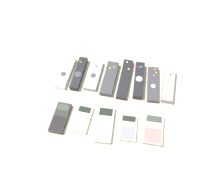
{
  "coord_description": "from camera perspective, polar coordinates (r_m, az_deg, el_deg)",
  "views": [
    {
      "loc": [
        0.07,
        -0.45,
        0.84
      ],
      "look_at": [
        0.0,
        0.03,
        0.01
      ],
      "focal_mm": 35.0,
      "sensor_mm": 36.0,
      "label": 1
    }
  ],
  "objects": [
    {
      "name": "remote_3",
      "position": [
        1.02,
        -0.6,
        4.63
      ],
      "size": [
        0.07,
        0.19,
        0.02
      ],
      "rotation": [
        0.0,
        0.0,
        -0.06
      ],
      "color": "#333338",
      "rests_on": "ground_plane"
    },
    {
      "name": "calculator_0",
      "position": [
        0.94,
        -13.32,
        -5.52
      ],
      "size": [
        0.07,
        0.14,
        0.02
      ],
      "rotation": [
        0.0,
        0.0,
        -0.05
      ],
      "color": "black",
      "rests_on": "ground_plane"
    },
    {
      "name": "calculator_1",
      "position": [
        0.93,
        -7.8,
        -5.95
      ],
      "size": [
        0.07,
        0.13,
        0.01
      ],
      "rotation": [
        0.0,
        0.0,
        -0.07
      ],
      "color": "silver",
      "rests_on": "ground_plane"
    },
    {
      "name": "calculator_4",
      "position": [
        0.92,
        10.71,
        -8.55
      ],
      "size": [
        0.08,
        0.13,
        0.02
      ],
      "rotation": [
        0.0,
        0.0,
        -0.0
      ],
      "color": "#B2B2B7",
      "rests_on": "ground_plane"
    },
    {
      "name": "remote_6",
      "position": [
        1.02,
        10.65,
        3.08
      ],
      "size": [
        0.06,
        0.19,
        0.02
      ],
      "rotation": [
        0.0,
        0.0,
        0.04
      ],
      "color": "#333338",
      "rests_on": "ground_plane"
    },
    {
      "name": "calculator_3",
      "position": [
        0.91,
        4.2,
        -8.26
      ],
      "size": [
        0.07,
        0.11,
        0.01
      ],
      "rotation": [
        0.0,
        0.0,
        0.01
      ],
      "color": "beige",
      "rests_on": "ground_plane"
    },
    {
      "name": "remote_0",
      "position": [
        1.06,
        -12.2,
        6.05
      ],
      "size": [
        0.07,
        0.18,
        0.02
      ],
      "rotation": [
        0.0,
        0.0,
        -0.06
      ],
      "color": "white",
      "rests_on": "ground_plane"
    },
    {
      "name": "remote_5",
      "position": [
        1.02,
        7.04,
        4.17
      ],
      "size": [
        0.05,
        0.19,
        0.03
      ],
      "rotation": [
        0.0,
        0.0,
        0.02
      ],
      "color": "black",
      "rests_on": "ground_plane"
    },
    {
      "name": "remote_4",
      "position": [
        1.02,
        3.42,
        4.5
      ],
      "size": [
        0.06,
        0.22,
        0.02
      ],
      "rotation": [
        0.0,
        0.0,
        -0.05
      ],
      "color": "black",
      "rests_on": "ground_plane"
    },
    {
      "name": "calculator_2",
      "position": [
        0.91,
        -2.01,
        -7.4
      ],
      "size": [
        0.08,
        0.16,
        0.02
      ],
      "rotation": [
        0.0,
        0.0,
        0.03
      ],
      "color": "silver",
      "rests_on": "ground_plane"
    },
    {
      "name": "remote_2",
      "position": [
        1.03,
        -4.79,
        5.39
      ],
      "size": [
        0.07,
        0.17,
        0.02
      ],
      "rotation": [
        0.0,
        0.0,
        -0.05
      ],
      "color": "gray",
      "rests_on": "ground_plane"
    },
    {
      "name": "remote_1",
      "position": [
        1.04,
        -8.6,
        5.87
      ],
      "size": [
        0.05,
        0.18,
        0.03
      ],
      "rotation": [
        0.0,
        0.0,
        -0.04
      ],
      "color": "black",
      "rests_on": "ground_plane"
    },
    {
      "name": "ground_plane",
      "position": [
        0.96,
        -0.28,
        -2.02
      ],
      "size": [
        3.0,
        3.0,
        0.0
      ],
      "primitive_type": "plane",
      "color": "#B2A88E"
    },
    {
      "name": "remote_7",
      "position": [
        1.03,
        14.5,
        2.62
      ],
      "size": [
        0.06,
        0.18,
        0.03
      ],
      "rotation": [
        0.0,
        0.0,
        -0.07
      ],
      "color": "gray",
      "rests_on": "ground_plane"
    }
  ]
}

